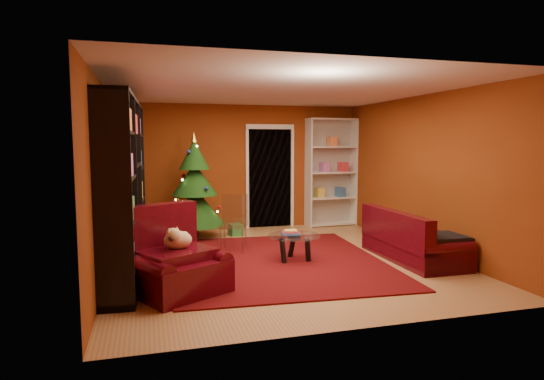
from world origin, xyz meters
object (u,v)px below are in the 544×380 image
object	(u,v)px
armchair	(177,258)
acrylic_chair	(233,226)
white_bookshelf	(331,172)
coffee_table	(294,248)
media_unit	(122,188)
sofa	(414,234)
christmas_tree	(195,187)
dog	(178,240)
gift_box_green	(236,230)
gift_box_red	(182,227)
rug	(278,261)

from	to	relation	value
armchair	acrylic_chair	world-z (taller)	acrylic_chair
white_bookshelf	coffee_table	bearing A→B (deg)	-124.83
media_unit	sofa	xyz separation A→B (m)	(4.29, -0.42, -0.80)
christmas_tree	armchair	size ratio (longest dim) A/B	1.86
dog	white_bookshelf	bearing A→B (deg)	17.15
gift_box_green	white_bookshelf	xyz separation A→B (m)	(2.25, 0.57, 1.05)
white_bookshelf	dog	size ratio (longest dim) A/B	5.99
armchair	sofa	size ratio (longest dim) A/B	0.59
gift_box_red	sofa	xyz separation A→B (m)	(3.32, -3.13, 0.29)
gift_box_red	acrylic_chair	size ratio (longest dim) A/B	0.24
dog	acrylic_chair	size ratio (longest dim) A/B	0.46
white_bookshelf	sofa	world-z (taller)	white_bookshelf
media_unit	christmas_tree	bearing A→B (deg)	62.73
christmas_tree	armchair	distance (m)	3.26
media_unit	dog	bearing A→B (deg)	-53.22
gift_box_red	armchair	world-z (taller)	armchair
rug	christmas_tree	size ratio (longest dim) A/B	1.80
rug	acrylic_chair	size ratio (longest dim) A/B	4.21
sofa	gift_box_red	bearing A→B (deg)	46.85
dog	sofa	size ratio (longest dim) A/B	0.22
gift_box_green	armchair	size ratio (longest dim) A/B	0.22
media_unit	christmas_tree	size ratio (longest dim) A/B	1.55
rug	coffee_table	size ratio (longest dim) A/B	4.55
media_unit	acrylic_chair	distance (m)	2.03
gift_box_red	dog	world-z (taller)	dog
gift_box_green	dog	xyz separation A→B (m)	(-1.30, -3.10, 0.52)
dog	christmas_tree	bearing A→B (deg)	51.60
gift_box_green	gift_box_red	bearing A→B (deg)	149.53
gift_box_red	coffee_table	distance (m)	3.13
sofa	coffee_table	world-z (taller)	sofa
gift_box_green	white_bookshelf	bearing A→B (deg)	14.12
coffee_table	rug	bearing A→B (deg)	170.50
sofa	coffee_table	bearing A→B (deg)	78.38
white_bookshelf	rug	bearing A→B (deg)	-128.82
rug	coffee_table	world-z (taller)	coffee_table
sofa	dog	bearing A→B (deg)	98.95
gift_box_red	coffee_table	bearing A→B (deg)	-61.51
media_unit	gift_box_green	distance (m)	3.10
media_unit	gift_box_green	world-z (taller)	media_unit
armchair	coffee_table	xyz separation A→B (m)	(1.82, 1.00, -0.22)
rug	gift_box_green	bearing A→B (deg)	96.64
coffee_table	white_bookshelf	bearing A→B (deg)	57.33
gift_box_green	armchair	distance (m)	3.45
white_bookshelf	acrylic_chair	world-z (taller)	white_bookshelf
sofa	armchair	bearing A→B (deg)	99.94
armchair	christmas_tree	bearing A→B (deg)	51.45
christmas_tree	gift_box_red	size ratio (longest dim) A/B	9.67
christmas_tree	coffee_table	xyz separation A→B (m)	(1.27, -2.16, -0.77)
armchair	sofa	xyz separation A→B (m)	(3.64, 0.62, -0.03)
white_bookshelf	armchair	xyz separation A→B (m)	(-3.57, -3.74, -0.74)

